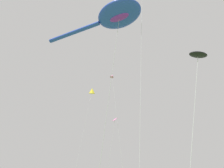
{
  "coord_description": "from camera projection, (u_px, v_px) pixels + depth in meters",
  "views": [
    {
      "loc": [
        -5.2,
        2.54,
        1.72
      ],
      "look_at": [
        -0.9,
        11.89,
        9.7
      ],
      "focal_mm": 28.28,
      "sensor_mm": 36.0,
      "label": 1
    }
  ],
  "objects": [
    {
      "name": "small_kite_diamond_red",
      "position": [
        114.0,
        127.0,
        22.37
      ],
      "size": [
        1.66,
        1.1,
        12.46
      ],
      "rotation": [
        0.0,
        0.0,
        2.98
      ],
      "color": "pink",
      "rests_on": "ground"
    },
    {
      "name": "small_kite_streamer_purple",
      "position": [
        198.0,
        56.0,
        8.3
      ],
      "size": [
        2.89,
        1.67,
        8.13
      ],
      "rotation": [
        0.0,
        0.0,
        -0.2
      ],
      "color": "black",
      "rests_on": "ground"
    },
    {
      "name": "small_kite_delta_white",
      "position": [
        112.0,
        77.0,
        28.62
      ],
      "size": [
        1.46,
        2.13,
        20.73
      ],
      "rotation": [
        0.0,
        0.0,
        -1.81
      ],
      "color": "pink",
      "rests_on": "ground"
    },
    {
      "name": "small_kite_stunt_black",
      "position": [
        92.0,
        91.0,
        30.22
      ],
      "size": [
        2.89,
        1.62,
        19.99
      ],
      "rotation": [
        0.0,
        0.0,
        2.8
      ],
      "color": "yellow",
      "rests_on": "ground"
    },
    {
      "name": "big_show_kite",
      "position": [
        116.0,
        16.0,
        16.87
      ],
      "size": [
        8.09,
        8.48,
        17.8
      ],
      "rotation": [
        0.0,
        0.0,
        -0.82
      ],
      "color": "blue",
      "rests_on": "ground"
    }
  ]
}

